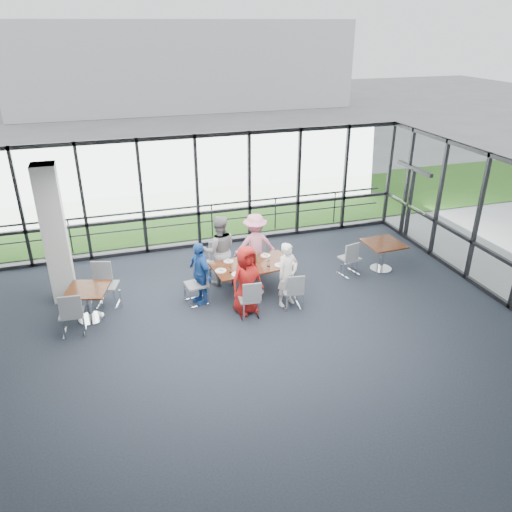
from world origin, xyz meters
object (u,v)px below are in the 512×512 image
object	(u,v)px
chair_main_end	(196,284)
chair_spare_r	(349,258)
diner_far_right	(255,245)
diner_end	(200,273)
main_table	(252,269)
chair_main_fr	(259,258)
diner_near_left	(246,280)
chair_main_nr	(292,291)
structural_column	(55,235)
chair_main_fl	(217,262)
diner_near_right	(287,275)
chair_spare_lb	(107,286)
chair_spare_la	(72,313)
side_table_right	(383,247)
chair_main_nl	(249,298)
diner_far_left	(219,250)
side_table_left	(88,294)

from	to	relation	value
chair_main_end	chair_spare_r	world-z (taller)	chair_main_end
diner_far_right	diner_end	bearing A→B (deg)	35.02
main_table	chair_spare_r	xyz separation A→B (m)	(2.63, 0.17, -0.16)
main_table	chair_main_fr	world-z (taller)	chair_main_fr
diner_near_left	chair_main_nr	xyz separation A→B (m)	(1.02, -0.12, -0.37)
structural_column	chair_main_fl	world-z (taller)	structural_column
diner_far_right	chair_main_fr	world-z (taller)	diner_far_right
diner_near_right	chair_main_fr	size ratio (longest dim) A/B	1.75
chair_spare_lb	chair_spare_r	bearing A→B (deg)	-165.11
chair_main_fr	chair_spare_la	distance (m)	4.71
diner_near_right	chair_spare_lb	xyz separation A→B (m)	(-3.90, 1.19, -0.26)
chair_main_fr	chair_spare_lb	bearing A→B (deg)	-9.20
side_table_right	chair_main_nl	xyz separation A→B (m)	(-3.96, -1.15, -0.20)
structural_column	chair_spare_lb	world-z (taller)	structural_column
chair_main_fr	chair_spare_la	size ratio (longest dim) A/B	0.90
main_table	diner_far_left	distance (m)	0.98
structural_column	diner_far_left	distance (m)	3.72
structural_column	main_table	xyz separation A→B (m)	(4.24, -1.07, -0.98)
side_table_left	diner_near_right	xyz separation A→B (m)	(4.29, -0.66, 0.12)
side_table_right	chair_main_nl	size ratio (longest dim) A/B	1.09
structural_column	diner_far_left	xyz separation A→B (m)	(3.63, -0.36, -0.72)
chair_spare_r	diner_end	bearing A→B (deg)	169.51
diner_near_right	chair_spare_r	world-z (taller)	diner_near_right
side_table_right	chair_spare_lb	distance (m)	6.88
diner_end	chair_main_fl	xyz separation A→B (m)	(0.62, 0.96, -0.27)
diner_near_left	diner_end	distance (m)	1.13
structural_column	chair_main_end	bearing A→B (deg)	-21.63
chair_main_nr	chair_main_fl	bearing A→B (deg)	132.99
diner_far_left	chair_spare_la	xyz separation A→B (m)	(-3.42, -1.25, -0.40)
chair_main_end	chair_spare_la	xyz separation A→B (m)	(-2.67, -0.46, 0.01)
diner_far_right	diner_near_left	bearing A→B (deg)	71.06
structural_column	side_table_right	size ratio (longest dim) A/B	3.35
diner_near_right	chair_main_fl	bearing A→B (deg)	107.49
structural_column	chair_spare_la	world-z (taller)	structural_column
side_table_right	main_table	bearing A→B (deg)	-177.10
side_table_left	chair_spare_la	distance (m)	0.59
diner_far_right	chair_spare_lb	world-z (taller)	diner_far_right
structural_column	main_table	world-z (taller)	structural_column
diner_near_left	diner_end	size ratio (longest dim) A/B	1.06
chair_main_fr	main_table	bearing A→B (deg)	47.40
main_table	chair_spare_la	world-z (taller)	chair_spare_la
diner_near_right	chair_main_fr	xyz separation A→B (m)	(-0.15, 1.66, -0.32)
main_table	diner_far_right	size ratio (longest dim) A/B	1.18
chair_main_fr	side_table_left	bearing A→B (deg)	-2.78
structural_column	side_table_right	bearing A→B (deg)	-6.50
side_table_right	diner_near_left	distance (m)	4.06
main_table	chair_spare_lb	xyz separation A→B (m)	(-3.30, 0.45, -0.13)
chair_main_nr	diner_near_left	bearing A→B (deg)	-179.54
diner_near_right	chair_spare_la	size ratio (longest dim) A/B	1.57
chair_main_nl	chair_spare_r	distance (m)	3.22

